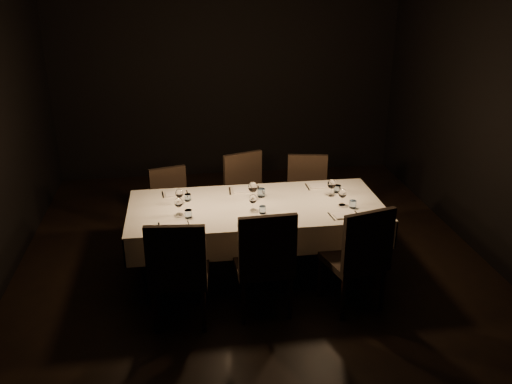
{
  "coord_description": "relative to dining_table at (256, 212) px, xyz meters",
  "views": [
    {
      "loc": [
        -0.69,
        -4.87,
        2.94
      ],
      "look_at": [
        0.0,
        0.0,
        0.9
      ],
      "focal_mm": 38.0,
      "sensor_mm": 36.0,
      "label": 1
    }
  ],
  "objects": [
    {
      "name": "chair_far_center",
      "position": [
        0.02,
        0.86,
        -0.15
      ],
      "size": [
        0.6,
        0.6,
        0.98
      ],
      "rotation": [
        0.0,
        0.0,
        0.33
      ],
      "color": "black",
      "rests_on": "ground"
    },
    {
      "name": "chair_near_center",
      "position": [
        -0.03,
        -0.74,
        -0.12
      ],
      "size": [
        0.53,
        0.53,
        1.05
      ],
      "rotation": [
        0.0,
        0.0,
        3.19
      ],
      "color": "black",
      "rests_on": "ground"
    },
    {
      "name": "chair_near_right",
      "position": [
        0.82,
        -0.78,
        -0.12
      ],
      "size": [
        0.61,
        0.61,
        1.04
      ],
      "rotation": [
        0.0,
        0.0,
        3.4
      ],
      "color": "black",
      "rests_on": "ground"
    },
    {
      "name": "chair_near_left",
      "position": [
        -0.78,
        -0.8,
        -0.12
      ],
      "size": [
        0.54,
        0.54,
        1.03
      ],
      "rotation": [
        0.0,
        0.0,
        3.04
      ],
      "color": "black",
      "rests_on": "ground"
    },
    {
      "name": "place_setting_near_left",
      "position": [
        -0.75,
        -0.22,
        0.14
      ],
      "size": [
        0.32,
        0.4,
        0.17
      ],
      "rotation": [
        0.0,
        0.0,
        0.11
      ],
      "color": "silver",
      "rests_on": "dining_table"
    },
    {
      "name": "room",
      "position": [
        0.0,
        0.0,
        0.81
      ],
      "size": [
        5.01,
        6.01,
        3.01
      ],
      "color": "black",
      "rests_on": "ground"
    },
    {
      "name": "place_setting_near_center",
      "position": [
        -0.04,
        -0.22,
        0.14
      ],
      "size": [
        0.3,
        0.39,
        0.16
      ],
      "rotation": [
        0.0,
        0.0,
        -0.14
      ],
      "color": "silver",
      "rests_on": "dining_table"
    },
    {
      "name": "chair_far_left",
      "position": [
        -0.86,
        0.83,
        -0.2
      ],
      "size": [
        0.51,
        0.51,
        0.87
      ],
      "rotation": [
        0.0,
        0.0,
        0.25
      ],
      "color": "black",
      "rests_on": "ground"
    },
    {
      "name": "place_setting_far_center",
      "position": [
        -0.01,
        0.22,
        0.15
      ],
      "size": [
        0.36,
        0.42,
        0.2
      ],
      "rotation": [
        0.0,
        0.0,
        -0.06
      ],
      "color": "silver",
      "rests_on": "dining_table"
    },
    {
      "name": "place_setting_near_right",
      "position": [
        0.85,
        -0.22,
        0.14
      ],
      "size": [
        0.32,
        0.4,
        0.17
      ],
      "rotation": [
        0.0,
        0.0,
        0.1
      ],
      "color": "silver",
      "rests_on": "dining_table"
    },
    {
      "name": "place_setting_far_right",
      "position": [
        0.81,
        0.22,
        0.15
      ],
      "size": [
        0.32,
        0.4,
        0.18
      ],
      "rotation": [
        0.0,
        0.0,
        -0.0
      ],
      "color": "silver",
      "rests_on": "dining_table"
    },
    {
      "name": "place_setting_far_left",
      "position": [
        -0.74,
        0.22,
        0.14
      ],
      "size": [
        0.3,
        0.39,
        0.16
      ],
      "rotation": [
        0.0,
        0.0,
        0.09
      ],
      "color": "silver",
      "rests_on": "dining_table"
    },
    {
      "name": "chair_far_right",
      "position": [
        0.71,
        0.78,
        -0.16
      ],
      "size": [
        0.53,
        0.53,
        0.95
      ],
      "rotation": [
        0.0,
        0.0,
        -0.18
      ],
      "color": "black",
      "rests_on": "ground"
    },
    {
      "name": "dining_table",
      "position": [
        0.0,
        0.0,
        0.0
      ],
      "size": [
        2.52,
        1.12,
        0.76
      ],
      "color": "black",
      "rests_on": "ground"
    }
  ]
}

